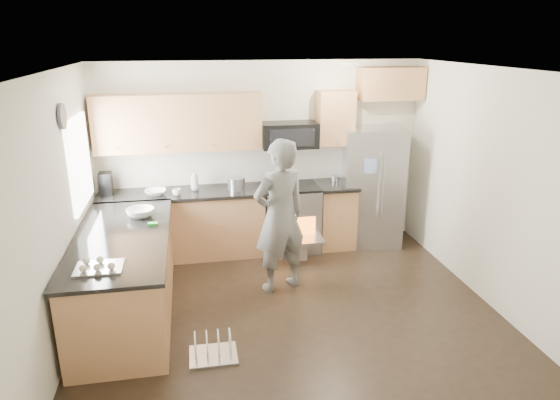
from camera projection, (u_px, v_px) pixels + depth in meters
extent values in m
plane|color=black|center=(290.00, 310.00, 5.56)|extent=(4.50, 4.50, 0.00)
cube|color=silver|center=(262.00, 156.00, 7.02)|extent=(4.50, 0.04, 2.60)
cube|color=silver|center=(352.00, 292.00, 3.29)|extent=(4.50, 0.04, 2.60)
cube|color=silver|center=(60.00, 212.00, 4.76)|extent=(0.04, 4.00, 2.60)
cube|color=silver|center=(489.00, 188.00, 5.54)|extent=(0.04, 4.00, 2.60)
cube|color=white|center=(292.00, 69.00, 4.75)|extent=(4.50, 4.00, 0.04)
cube|color=white|center=(80.00, 162.00, 5.62)|extent=(0.04, 1.00, 1.00)
cylinder|color=#FFEECC|center=(347.00, 64.00, 5.93)|extent=(0.14, 0.14, 0.02)
cylinder|color=#474754|center=(62.00, 116.00, 4.92)|extent=(0.03, 0.26, 0.26)
cube|color=#A77542|center=(185.00, 226.00, 6.82)|extent=(2.15, 0.60, 0.87)
cube|color=black|center=(183.00, 193.00, 6.66)|extent=(2.19, 0.64, 0.04)
cube|color=#A77542|center=(334.00, 216.00, 7.18)|extent=(0.50, 0.60, 0.87)
cube|color=black|center=(336.00, 185.00, 7.03)|extent=(0.54, 0.64, 0.04)
cube|color=#A77542|center=(179.00, 122.00, 6.51)|extent=(2.16, 0.33, 0.74)
cube|color=#A77542|center=(335.00, 118.00, 6.87)|extent=(0.50, 0.33, 0.74)
cube|color=#A77542|center=(391.00, 84.00, 6.87)|extent=(0.90, 0.33, 0.44)
imported|color=white|center=(156.00, 192.00, 6.52)|extent=(0.27, 0.27, 0.07)
imported|color=white|center=(195.00, 180.00, 6.70)|extent=(0.11, 0.11, 0.28)
imported|color=white|center=(177.00, 192.00, 6.49)|extent=(0.11, 0.11, 0.09)
cylinder|color=#B7B7BC|center=(236.00, 183.00, 6.75)|extent=(0.24, 0.24, 0.16)
cube|color=black|center=(106.00, 184.00, 6.49)|extent=(0.16, 0.19, 0.30)
cylinder|color=#B7B7BC|center=(335.00, 178.00, 7.17)|extent=(0.09, 0.09, 0.08)
cube|color=#A77542|center=(126.00, 278.00, 5.35)|extent=(0.90, 2.30, 0.87)
cube|color=black|center=(122.00, 237.00, 5.21)|extent=(0.96, 2.36, 0.04)
imported|color=silver|center=(140.00, 213.00, 5.72)|extent=(0.31, 0.31, 0.10)
cube|color=green|center=(153.00, 224.00, 5.47)|extent=(0.10, 0.07, 0.03)
cube|color=#B7B7BC|center=(99.00, 264.00, 4.44)|extent=(0.41, 0.31, 0.09)
cube|color=#B7B7BC|center=(290.00, 218.00, 7.05)|extent=(0.76, 0.62, 0.90)
cube|color=black|center=(291.00, 187.00, 6.90)|extent=(0.76, 0.60, 0.03)
cube|color=orange|center=(295.00, 230.00, 6.77)|extent=(0.56, 0.02, 0.34)
cube|color=#B7B7BC|center=(298.00, 240.00, 6.64)|extent=(0.70, 0.34, 0.03)
cube|color=silver|center=(298.00, 251.00, 6.64)|extent=(0.24, 0.03, 0.28)
cube|color=black|center=(289.00, 135.00, 6.79)|extent=(0.76, 0.40, 0.34)
cube|color=#B7B7BC|center=(372.00, 187.00, 7.15)|extent=(0.93, 0.78, 1.70)
cylinder|color=#B7B7BC|center=(379.00, 185.00, 6.80)|extent=(0.02, 0.02, 0.92)
cylinder|color=#B7B7BC|center=(383.00, 185.00, 6.81)|extent=(0.02, 0.02, 0.92)
cube|color=pink|center=(393.00, 197.00, 6.90)|extent=(0.22, 0.04, 0.28)
cube|color=#8FA6E5|center=(370.00, 166.00, 6.69)|extent=(0.16, 0.03, 0.20)
imported|color=slate|center=(280.00, 217.00, 5.76)|extent=(0.78, 0.65, 1.83)
cube|color=#B7B7BC|center=(213.00, 355.00, 4.74)|extent=(0.45, 0.36, 0.03)
cylinder|color=white|center=(195.00, 345.00, 4.67)|extent=(0.02, 0.25, 0.25)
cylinder|color=white|center=(207.00, 343.00, 4.69)|extent=(0.02, 0.25, 0.25)
cylinder|color=white|center=(218.00, 342.00, 4.71)|extent=(0.02, 0.25, 0.25)
cylinder|color=white|center=(230.00, 341.00, 4.72)|extent=(0.02, 0.25, 0.25)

